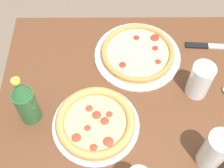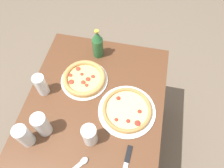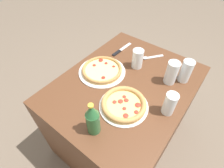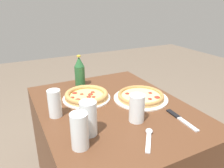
{
  "view_description": "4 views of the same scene",
  "coord_description": "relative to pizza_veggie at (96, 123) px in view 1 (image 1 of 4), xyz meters",
  "views": [
    {
      "loc": [
        0.11,
        0.55,
        1.66
      ],
      "look_at": [
        0.11,
        -0.04,
        0.75
      ],
      "focal_mm": 50.0,
      "sensor_mm": 36.0,
      "label": 1
    },
    {
      "loc": [
        -0.51,
        -0.22,
        1.86
      ],
      "look_at": [
        0.13,
        -0.08,
        0.8
      ],
      "focal_mm": 35.0,
      "sensor_mm": 36.0,
      "label": 2
    },
    {
      "loc": [
        0.68,
        0.41,
        1.55
      ],
      "look_at": [
        0.1,
        -0.04,
        0.77
      ],
      "focal_mm": 28.0,
      "sensor_mm": 36.0,
      "label": 3
    },
    {
      "loc": [
        -0.98,
        0.5,
        1.29
      ],
      "look_at": [
        0.11,
        -0.05,
        0.81
      ],
      "focal_mm": 35.0,
      "sensor_mm": 36.0,
      "label": 4
    }
  ],
  "objects": [
    {
      "name": "glass_orange_juice",
      "position": [
        -0.35,
        0.12,
        0.05
      ],
      "size": [
        0.08,
        0.08,
        0.16
      ],
      "color": "white",
      "rests_on": "table"
    },
    {
      "name": "pizza_veggie",
      "position": [
        0.0,
        0.0,
        0.0
      ],
      "size": [
        0.29,
        0.29,
        0.04
      ],
      "color": "white",
      "rests_on": "table"
    },
    {
      "name": "pizza_margherita",
      "position": [
        -0.15,
        -0.29,
        -0.0
      ],
      "size": [
        0.33,
        0.33,
        0.04
      ],
      "color": "silver",
      "rests_on": "table"
    },
    {
      "name": "ground_plane",
      "position": [
        -0.16,
        -0.1,
        -0.74
      ],
      "size": [
        8.0,
        8.0,
        0.0
      ],
      "primitive_type": "plane",
      "color": "#6B5B4C"
    },
    {
      "name": "beer_bottle",
      "position": [
        0.22,
        -0.04,
        0.08
      ],
      "size": [
        0.07,
        0.07,
        0.22
      ],
      "color": "#286033",
      "rests_on": "table"
    },
    {
      "name": "glass_cola",
      "position": [
        -0.35,
        -0.13,
        0.04
      ],
      "size": [
        0.08,
        0.08,
        0.14
      ],
      "color": "white",
      "rests_on": "table"
    },
    {
      "name": "knife",
      "position": [
        -0.44,
        -0.34,
        -0.02
      ],
      "size": [
        0.22,
        0.04,
        0.01
      ],
      "color": "black",
      "rests_on": "table"
    },
    {
      "name": "table",
      "position": [
        -0.16,
        -0.1,
        -0.38
      ],
      "size": [
        1.01,
        0.8,
        0.72
      ],
      "color": "#56331E",
      "rests_on": "ground_plane"
    }
  ]
}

